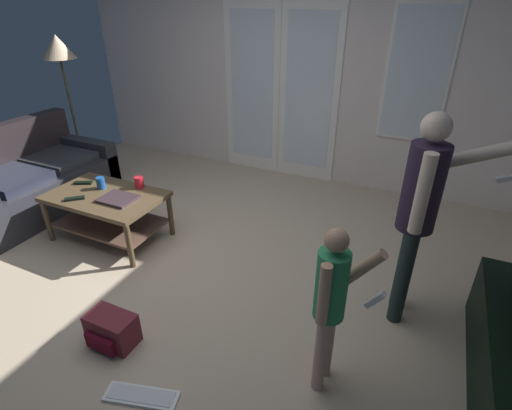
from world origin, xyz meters
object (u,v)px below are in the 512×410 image
(loose_keyboard, at_px, (141,396))
(cup_by_laptop, at_px, (101,183))
(coffee_table, at_px, (107,206))
(person_adult, at_px, (421,205))
(dvd_remote_slim, at_px, (75,199))
(backpack, at_px, (112,330))
(leather_couch, at_px, (10,192))
(laptop_closed, at_px, (118,199))
(floor_lamp, at_px, (59,54))
(cup_near_edge, at_px, (139,182))
(tv_remote_black, at_px, (83,183))
(person_child, at_px, (331,299))

(loose_keyboard, xyz_separation_m, cup_by_laptop, (-1.51, 1.34, 0.51))
(coffee_table, height_order, person_adult, person_adult)
(cup_by_laptop, xyz_separation_m, dvd_remote_slim, (-0.05, -0.28, -0.05))
(dvd_remote_slim, bearing_deg, coffee_table, 6.15)
(backpack, bearing_deg, leather_couch, 157.98)
(coffee_table, height_order, cup_by_laptop, cup_by_laptop)
(cup_by_laptop, bearing_deg, loose_keyboard, -41.69)
(loose_keyboard, bearing_deg, cup_by_laptop, 138.31)
(loose_keyboard, xyz_separation_m, dvd_remote_slim, (-1.56, 1.06, 0.47))
(loose_keyboard, bearing_deg, laptop_closed, 134.38)
(backpack, distance_m, laptop_closed, 1.28)
(leather_couch, relative_size, cup_by_laptop, 19.03)
(backpack, xyz_separation_m, laptop_closed, (-0.75, 0.97, 0.37))
(cup_by_laptop, bearing_deg, floor_lamp, 144.18)
(floor_lamp, relative_size, cup_by_laptop, 15.18)
(loose_keyboard, bearing_deg, floor_lamp, 141.00)
(cup_near_edge, bearing_deg, laptop_closed, -91.68)
(backpack, height_order, cup_by_laptop, cup_by_laptop)
(person_adult, xyz_separation_m, laptop_closed, (-2.47, -0.14, -0.43))
(cup_near_edge, relative_size, dvd_remote_slim, 0.65)
(tv_remote_black, xyz_separation_m, dvd_remote_slim, (0.19, -0.28, 0.00))
(floor_lamp, relative_size, cup_near_edge, 15.45)
(coffee_table, distance_m, cup_near_edge, 0.37)
(floor_lamp, relative_size, tv_remote_black, 10.00)
(floor_lamp, height_order, cup_near_edge, floor_lamp)
(cup_near_edge, xyz_separation_m, cup_by_laptop, (-0.32, -0.17, 0.00))
(leather_couch, height_order, cup_by_laptop, leather_couch)
(loose_keyboard, xyz_separation_m, laptop_closed, (-1.20, 1.23, 0.47))
(backpack, distance_m, tv_remote_black, 1.74)
(tv_remote_black, bearing_deg, backpack, -66.28)
(coffee_table, relative_size, dvd_remote_slim, 6.24)
(cup_by_laptop, height_order, dvd_remote_slim, cup_by_laptop)
(coffee_table, relative_size, loose_keyboard, 2.31)
(coffee_table, xyz_separation_m, backpack, (0.94, -1.00, -0.23))
(coffee_table, height_order, laptop_closed, laptop_closed)
(person_child, bearing_deg, coffee_table, 163.40)
(coffee_table, relative_size, person_adult, 0.70)
(leather_couch, xyz_separation_m, tv_remote_black, (0.85, 0.22, 0.18))
(backpack, bearing_deg, loose_keyboard, -29.73)
(loose_keyboard, height_order, laptop_closed, laptop_closed)
(floor_lamp, height_order, laptop_closed, floor_lamp)
(leather_couch, distance_m, backpack, 2.33)
(person_child, relative_size, loose_keyboard, 2.37)
(person_adult, bearing_deg, cup_by_laptop, -179.48)
(backpack, bearing_deg, cup_by_laptop, 134.32)
(loose_keyboard, distance_m, cup_by_laptop, 2.09)
(person_child, xyz_separation_m, laptop_closed, (-2.13, 0.66, -0.17))
(person_adult, distance_m, person_child, 0.91)
(person_child, relative_size, floor_lamp, 0.64)
(floor_lamp, bearing_deg, coffee_table, -35.81)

